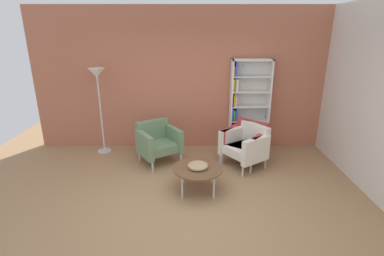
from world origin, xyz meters
name	(u,v)px	position (x,y,z in m)	size (l,w,h in m)	color
ground_plane	(187,209)	(0.00, 0.00, 0.00)	(8.32, 8.32, 0.00)	#9E7751
brick_back_panel	(189,80)	(0.00, 2.46, 1.45)	(6.40, 0.12, 2.90)	#B2664C
plaster_right_partition	(381,101)	(2.86, 0.60, 1.45)	(0.12, 5.20, 2.90)	silver
bookshelf_tall	(246,107)	(1.19, 2.25, 0.93)	(0.80, 0.30, 1.90)	silver
coffee_table_low	(198,169)	(0.16, 0.52, 0.37)	(0.80, 0.80, 0.40)	brown
decorative_bowl	(198,166)	(0.16, 0.52, 0.43)	(0.32, 0.32, 0.05)	tan
armchair_by_bookshelf	(158,141)	(-0.58, 1.60, 0.41)	(0.94, 0.92, 0.78)	slate
armchair_spare_guest	(246,145)	(1.07, 1.42, 0.41)	(0.93, 0.95, 0.78)	white
armchair_near_window	(246,142)	(1.10, 1.58, 0.41)	(0.95, 0.94, 0.78)	#B73833
floor_lamp_torchiere	(98,83)	(-1.77, 2.08, 1.45)	(0.32, 0.32, 1.74)	silver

